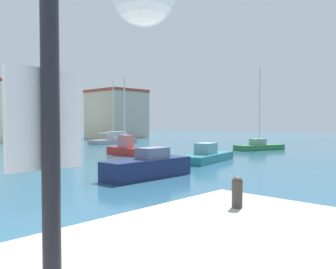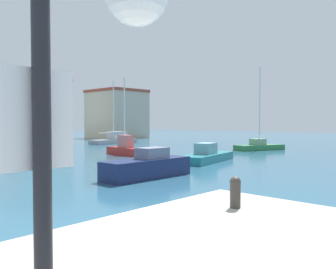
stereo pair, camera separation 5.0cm
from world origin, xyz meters
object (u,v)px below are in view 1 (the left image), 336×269
(sailboat_grey_far_left, at_px, (114,139))
(motorboat_teal_mid_harbor, at_px, (207,156))
(motorboat_navy_behind_lamppost, at_px, (148,167))
(sailboat_green_distant_north, at_px, (259,146))
(sailboat_red_inner_mooring, at_px, (125,148))
(mooring_bollard, at_px, (237,191))

(sailboat_grey_far_left, bearing_deg, motorboat_teal_mid_harbor, -112.40)
(motorboat_navy_behind_lamppost, relative_size, motorboat_teal_mid_harbor, 0.81)
(sailboat_green_distant_north, xyz_separation_m, motorboat_navy_behind_lamppost, (-20.38, -4.87, 0.13))
(sailboat_green_distant_north, bearing_deg, motorboat_teal_mid_harbor, -168.32)
(sailboat_red_inner_mooring, xyz_separation_m, sailboat_green_distant_north, (13.04, -5.79, -0.18))
(sailboat_grey_far_left, height_order, sailboat_green_distant_north, sailboat_green_distant_north)
(sailboat_red_inner_mooring, xyz_separation_m, motorboat_teal_mid_harbor, (0.72, -8.34, -0.21))
(sailboat_red_inner_mooring, relative_size, sailboat_green_distant_north, 0.79)
(sailboat_green_distant_north, relative_size, motorboat_teal_mid_harbor, 1.35)
(mooring_bollard, distance_m, motorboat_navy_behind_lamppost, 11.17)
(sailboat_grey_far_left, height_order, motorboat_teal_mid_harbor, sailboat_grey_far_left)
(mooring_bollard, xyz_separation_m, motorboat_teal_mid_harbor, (14.30, 11.54, -1.03))
(sailboat_red_inner_mooring, bearing_deg, sailboat_grey_far_left, 54.78)
(sailboat_red_inner_mooring, height_order, motorboat_teal_mid_harbor, sailboat_red_inner_mooring)
(mooring_bollard, height_order, motorboat_navy_behind_lamppost, mooring_bollard)
(sailboat_grey_far_left, bearing_deg, motorboat_navy_behind_lamppost, -124.92)
(sailboat_green_distant_north, bearing_deg, mooring_bollard, -152.12)
(sailboat_grey_far_left, xyz_separation_m, motorboat_navy_behind_lamppost, (-17.32, -24.81, 0.01))
(sailboat_grey_far_left, relative_size, sailboat_red_inner_mooring, 1.25)
(mooring_bollard, height_order, sailboat_red_inner_mooring, sailboat_red_inner_mooring)
(sailboat_red_inner_mooring, relative_size, motorboat_navy_behind_lamppost, 1.32)
(mooring_bollard, height_order, motorboat_teal_mid_harbor, mooring_bollard)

